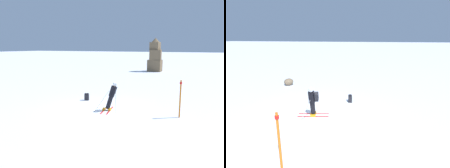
{
  "view_description": "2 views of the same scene",
  "coord_description": "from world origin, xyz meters",
  "views": [
    {
      "loc": [
        6.41,
        -11.33,
        3.79
      ],
      "look_at": [
        -0.34,
        2.59,
        1.15
      ],
      "focal_mm": 35.0,
      "sensor_mm": 36.0,
      "label": 1
    },
    {
      "loc": [
        8.92,
        3.42,
        4.2
      ],
      "look_at": [
        -0.58,
        1.13,
        1.57
      ],
      "focal_mm": 28.0,
      "sensor_mm": 36.0,
      "label": 2
    }
  ],
  "objects": [
    {
      "name": "rock_pillar",
      "position": [
        -2.4,
        22.15,
        2.16
      ],
      "size": [
        2.03,
        1.78,
        5.16
      ],
      "color": "brown",
      "rests_on": "ground"
    },
    {
      "name": "skier",
      "position": [
        0.85,
        0.09,
        0.98
      ],
      "size": [
        1.26,
        1.76,
        1.8
      ],
      "rotation": [
        0.0,
        0.0,
        0.22
      ],
      "color": "red",
      "rests_on": "ground"
    },
    {
      "name": "ground_plane",
      "position": [
        0.0,
        0.0,
        0.0
      ],
      "size": [
        300.0,
        300.0,
        0.0
      ],
      "primitive_type": "plane",
      "color": "white"
    },
    {
      "name": "spare_backpack",
      "position": [
        -1.9,
        1.64,
        0.24
      ],
      "size": [
        0.35,
        0.3,
        0.5
      ],
      "rotation": [
        0.0,
        0.0,
        0.29
      ],
      "color": "black",
      "rests_on": "ground"
    },
    {
      "name": "trail_marker",
      "position": [
        4.72,
        0.53,
        1.12
      ],
      "size": [
        0.13,
        0.13,
        2.05
      ],
      "color": "orange",
      "rests_on": "ground"
    }
  ]
}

